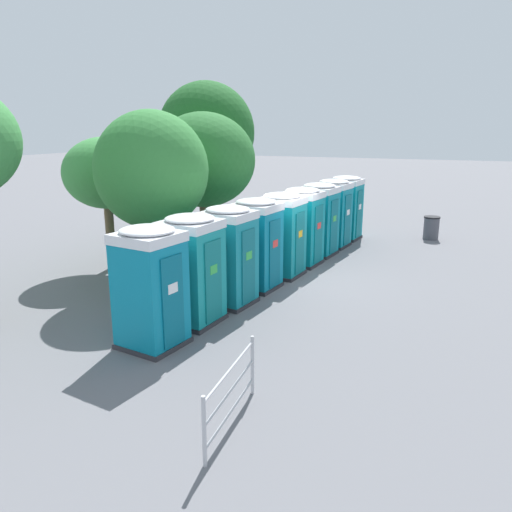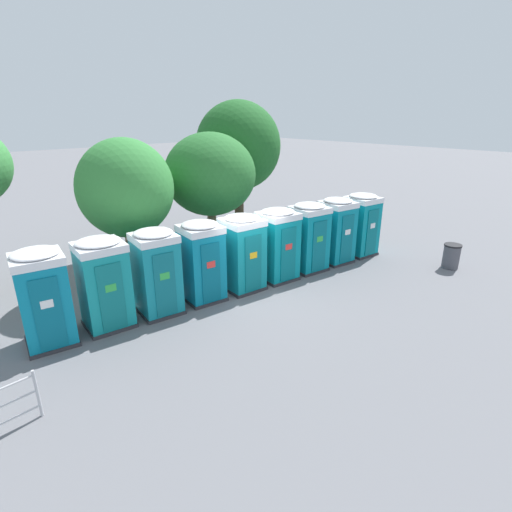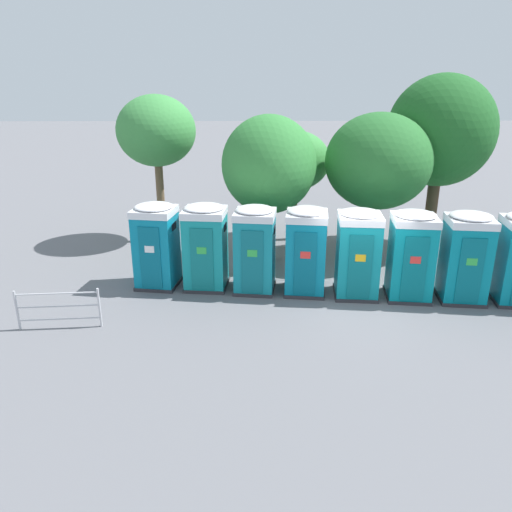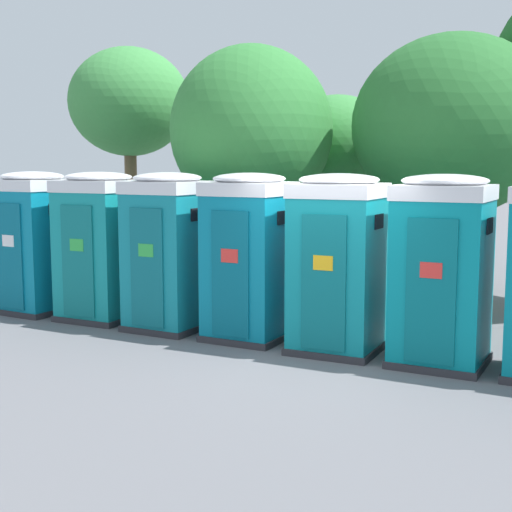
% 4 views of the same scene
% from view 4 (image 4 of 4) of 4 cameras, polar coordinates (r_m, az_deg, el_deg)
% --- Properties ---
extents(ground_plane, '(120.00, 120.00, 0.00)m').
position_cam_4_polar(ground_plane, '(10.05, 5.64, -8.05)').
color(ground_plane, slate).
extents(portapotty_0, '(1.35, 1.37, 2.54)m').
position_cam_4_polar(portapotty_0, '(13.46, -17.30, 1.11)').
color(portapotty_0, '#2D2D33').
rests_on(portapotty_0, ground).
extents(portapotty_1, '(1.35, 1.32, 2.54)m').
position_cam_4_polar(portapotty_1, '(12.50, -12.38, 0.83)').
color(portapotty_1, '#2D2D33').
rests_on(portapotty_1, ground).
extents(portapotty_2, '(1.31, 1.34, 2.54)m').
position_cam_4_polar(portapotty_2, '(11.56, -7.03, 0.43)').
color(portapotty_2, '#2D2D33').
rests_on(portapotty_2, ground).
extents(portapotty_3, '(1.31, 1.34, 2.54)m').
position_cam_4_polar(portapotty_3, '(10.82, -0.55, 0.01)').
color(portapotty_3, '#2D2D33').
rests_on(portapotty_3, ground).
extents(portapotty_4, '(1.32, 1.31, 2.54)m').
position_cam_4_polar(portapotty_4, '(10.15, 6.56, -0.53)').
color(portapotty_4, '#2D2D33').
rests_on(portapotty_4, ground).
extents(portapotty_5, '(1.34, 1.34, 2.54)m').
position_cam_4_polar(portapotty_5, '(9.72, 14.65, -1.06)').
color(portapotty_5, '#2D2D33').
rests_on(portapotty_5, ground).
extents(street_tree_0, '(2.58, 2.58, 4.14)m').
position_cam_4_polar(street_tree_0, '(15.50, 6.47, 8.62)').
color(street_tree_0, brown).
rests_on(street_tree_0, ground).
extents(street_tree_1, '(2.84, 2.84, 5.40)m').
position_cam_4_polar(street_tree_1, '(17.44, -10.11, 11.93)').
color(street_tree_1, brown).
rests_on(street_tree_1, ground).
extents(street_tree_2, '(3.50, 3.50, 4.91)m').
position_cam_4_polar(street_tree_2, '(13.09, 15.44, 9.95)').
color(street_tree_2, brown).
rests_on(street_tree_2, ground).
extents(street_tree_4, '(3.06, 3.06, 4.88)m').
position_cam_4_polar(street_tree_4, '(13.56, -0.38, 9.89)').
color(street_tree_4, brown).
rests_on(street_tree_4, ground).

